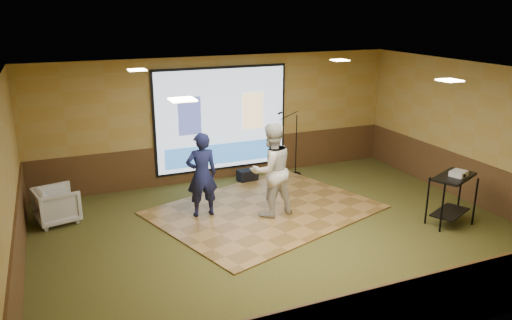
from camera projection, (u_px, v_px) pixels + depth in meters
name	position (u px, v px, depth m)	size (l,w,h in m)	color
ground	(283.00, 234.00, 9.40)	(9.00, 9.00, 0.00)	#2F3D1B
room_shell	(285.00, 126.00, 8.78)	(9.04, 7.04, 3.02)	#A88B46
wainscot_back	(222.00, 159.00, 12.32)	(9.00, 0.04, 0.95)	#4C2C19
wainscot_front	(405.00, 313.00, 6.19)	(9.00, 0.04, 0.95)	#4C2C19
wainscot_left	(19.00, 255.00, 7.61)	(0.04, 7.00, 0.95)	#4C2C19
wainscot_right	(468.00, 179.00, 10.91)	(0.04, 7.00, 0.95)	#4C2C19
projector_screen	(222.00, 120.00, 11.99)	(3.32, 0.06, 2.52)	black
downlight_nw	(137.00, 70.00, 9.29)	(0.32, 0.32, 0.02)	#F7E0B9
downlight_ne	(340.00, 60.00, 10.91)	(0.32, 0.32, 0.02)	#F7E0B9
downlight_sw	(182.00, 100.00, 6.38)	(0.32, 0.32, 0.02)	#F7E0B9
downlight_se	(450.00, 80.00, 8.01)	(0.32, 0.32, 0.02)	#F7E0B9
dance_floor	(265.00, 210.00, 10.47)	(4.29, 3.27, 0.03)	olive
player_left	(202.00, 175.00, 9.93)	(0.63, 0.41, 1.73)	#161B45
player_right	(271.00, 170.00, 9.93)	(0.93, 0.72, 1.91)	silver
av_table	(453.00, 190.00, 9.61)	(0.96, 0.51, 1.01)	black
projector	(459.00, 173.00, 9.48)	(0.31, 0.26, 0.10)	silver
mic_stand	(294.00, 156.00, 12.56)	(0.65, 0.27, 1.66)	black
banquet_chair	(57.00, 205.00, 9.82)	(0.76, 0.79, 0.71)	gray
duffel_bag	(247.00, 175.00, 12.18)	(0.46, 0.31, 0.29)	black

